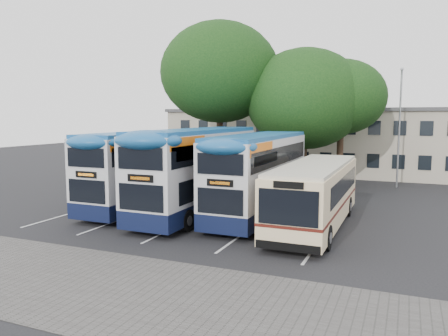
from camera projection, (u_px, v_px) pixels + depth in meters
ground at (226, 251)px, 17.79m from camera, size 120.00×120.00×0.00m
paving_strip at (109, 287)px, 13.98m from camera, size 40.00×6.00×0.01m
bay_lines at (198, 217)px, 23.81m from camera, size 14.12×11.00×0.01m
depot_building at (333, 140)px, 42.12m from camera, size 32.40×8.40×6.20m
lamp_post at (400, 121)px, 33.15m from camera, size 0.25×1.05×9.06m
tree_left at (220, 73)px, 34.69m from camera, size 9.41×9.41×12.94m
tree_mid at (305, 99)px, 33.44m from camera, size 9.07×9.07×10.64m
tree_right at (342, 97)px, 33.16m from camera, size 6.68×6.68×9.77m
bus_dd_left at (148, 166)px, 26.31m from camera, size 2.65×10.92×4.55m
bus_dd_mid at (198, 167)px, 24.41m from camera, size 2.77×11.43×4.77m
bus_dd_right at (259, 171)px, 23.80m from camera, size 2.61×10.78×4.49m
bus_single at (316, 191)px, 21.51m from camera, size 2.71×10.66×3.18m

